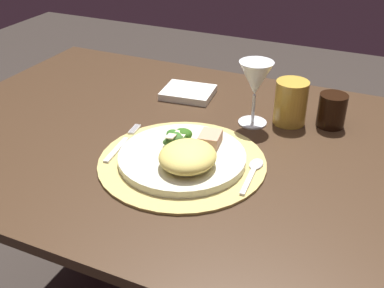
# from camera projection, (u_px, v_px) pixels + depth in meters

# --- Properties ---
(dining_table) EXTENTS (1.31, 0.86, 0.74)m
(dining_table) POSITION_uv_depth(u_px,v_px,m) (193.00, 184.00, 1.14)
(dining_table) COLOR #3B2818
(dining_table) RESTS_ON ground
(placemat) EXTENTS (0.35, 0.35, 0.01)m
(placemat) POSITION_uv_depth(u_px,v_px,m) (182.00, 162.00, 0.99)
(placemat) COLOR tan
(placemat) RESTS_ON dining_table
(dinner_plate) EXTENTS (0.27, 0.27, 0.02)m
(dinner_plate) POSITION_uv_depth(u_px,v_px,m) (182.00, 157.00, 0.98)
(dinner_plate) COLOR silver
(dinner_plate) RESTS_ON placemat
(pasta_serving) EXTENTS (0.13, 0.14, 0.04)m
(pasta_serving) POSITION_uv_depth(u_px,v_px,m) (188.00, 156.00, 0.93)
(pasta_serving) COLOR #DFCA61
(pasta_serving) RESTS_ON dinner_plate
(salad_greens) EXTENTS (0.07, 0.08, 0.03)m
(salad_greens) POSITION_uv_depth(u_px,v_px,m) (178.00, 137.00, 1.02)
(salad_greens) COLOR #335923
(salad_greens) RESTS_ON dinner_plate
(bread_piece) EXTENTS (0.05, 0.06, 0.02)m
(bread_piece) POSITION_uv_depth(u_px,v_px,m) (210.00, 139.00, 1.01)
(bread_piece) COLOR tan
(bread_piece) RESTS_ON dinner_plate
(fork) EXTENTS (0.03, 0.17, 0.00)m
(fork) POSITION_uv_depth(u_px,v_px,m) (121.00, 144.00, 1.04)
(fork) COLOR silver
(fork) RESTS_ON placemat
(spoon) EXTENTS (0.03, 0.14, 0.01)m
(spoon) POSITION_uv_depth(u_px,v_px,m) (254.00, 169.00, 0.96)
(spoon) COLOR silver
(spoon) RESTS_ON placemat
(napkin) EXTENTS (0.15, 0.13, 0.02)m
(napkin) POSITION_uv_depth(u_px,v_px,m) (188.00, 93.00, 1.28)
(napkin) COLOR white
(napkin) RESTS_ON dining_table
(wine_glass) EXTENTS (0.08, 0.08, 0.16)m
(wine_glass) POSITION_uv_depth(u_px,v_px,m) (255.00, 80.00, 1.09)
(wine_glass) COLOR silver
(wine_glass) RESTS_ON dining_table
(amber_tumbler) EXTENTS (0.08, 0.08, 0.11)m
(amber_tumbler) POSITION_uv_depth(u_px,v_px,m) (291.00, 102.00, 1.13)
(amber_tumbler) COLOR gold
(amber_tumbler) RESTS_ON dining_table
(dark_tumbler) EXTENTS (0.07, 0.07, 0.08)m
(dark_tumbler) POSITION_uv_depth(u_px,v_px,m) (332.00, 110.00, 1.12)
(dark_tumbler) COLOR black
(dark_tumbler) RESTS_ON dining_table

